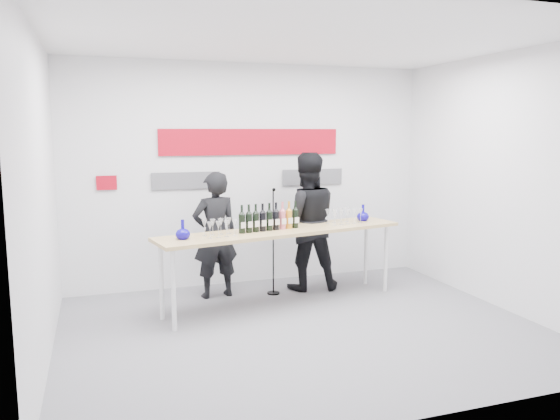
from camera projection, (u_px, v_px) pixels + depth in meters
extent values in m
plane|color=slate|center=(303.00, 329.00, 5.83)|extent=(5.00, 5.00, 0.00)
cube|color=silver|center=(251.00, 175.00, 7.49)|extent=(5.00, 0.04, 3.00)
cube|color=#A60718|center=(252.00, 142.00, 7.40)|extent=(2.50, 0.02, 0.35)
cube|color=#59595E|center=(186.00, 181.00, 7.18)|extent=(0.90, 0.02, 0.22)
cube|color=#59595E|center=(313.00, 177.00, 7.75)|extent=(0.90, 0.02, 0.22)
cube|color=#A60718|center=(107.00, 183.00, 6.86)|extent=(0.25, 0.02, 0.18)
cube|color=tan|center=(283.00, 231.00, 6.53)|extent=(3.15, 1.21, 0.04)
cylinder|color=silver|center=(174.00, 290.00, 5.71)|extent=(0.05, 0.05, 0.89)
cylinder|color=silver|center=(386.00, 258.00, 7.13)|extent=(0.05, 0.05, 0.89)
cylinder|color=silver|center=(161.00, 281.00, 6.06)|extent=(0.05, 0.05, 0.89)
cylinder|color=silver|center=(366.00, 252.00, 7.49)|extent=(0.05, 0.05, 0.89)
imported|color=black|center=(215.00, 235.00, 6.86)|extent=(0.63, 0.45, 1.60)
imported|color=black|center=(306.00, 221.00, 7.21)|extent=(0.99, 0.84, 1.82)
cylinder|color=black|center=(273.00, 293.00, 7.09)|extent=(0.16, 0.16, 0.02)
cylinder|color=black|center=(273.00, 243.00, 7.00)|extent=(0.02, 0.02, 1.35)
sphere|color=black|center=(274.00, 190.00, 6.87)|extent=(0.04, 0.04, 0.04)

